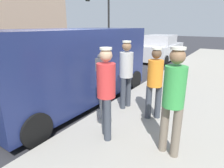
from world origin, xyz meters
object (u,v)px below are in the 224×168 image
(parking_meter_near, at_px, (100,76))
(pedestrian_in_red, at_px, (106,88))
(pedestrian_in_gray, at_px, (126,71))
(pedestrian_in_green, at_px, (174,96))
(traffic_light_corner, at_px, (100,9))
(parked_sedan_ahead, at_px, (161,49))
(pedestrian_in_orange, at_px, (155,80))
(parked_van, at_px, (74,64))

(parking_meter_near, xyz_separation_m, pedestrian_in_red, (0.53, -0.55, -0.03))
(pedestrian_in_red, distance_m, pedestrian_in_gray, 1.49)
(pedestrian_in_green, relative_size, traffic_light_corner, 0.35)
(pedestrian_in_gray, relative_size, parked_sedan_ahead, 0.39)
(pedestrian_in_red, distance_m, parked_sedan_ahead, 9.93)
(pedestrian_in_red, bearing_deg, pedestrian_in_orange, 69.71)
(parking_meter_near, bearing_deg, pedestrian_in_orange, 35.25)
(pedestrian_in_orange, bearing_deg, parked_sedan_ahead, 108.00)
(parked_van, distance_m, traffic_light_corner, 12.07)
(pedestrian_in_green, distance_m, traffic_light_corner, 14.83)
(pedestrian_in_gray, bearing_deg, parking_meter_near, -99.87)
(parked_sedan_ahead, bearing_deg, pedestrian_in_orange, -72.00)
(parked_van, bearing_deg, pedestrian_in_orange, -0.98)
(parked_sedan_ahead, bearing_deg, traffic_light_corner, 164.56)
(parked_sedan_ahead, bearing_deg, parked_van, -88.35)
(pedestrian_in_gray, bearing_deg, pedestrian_in_red, -75.51)
(parked_van, bearing_deg, pedestrian_in_gray, 5.13)
(pedestrian_in_gray, relative_size, traffic_light_corner, 0.33)
(pedestrian_in_orange, relative_size, pedestrian_in_red, 0.95)
(pedestrian_in_green, distance_m, pedestrian_in_red, 1.18)
(parking_meter_near, xyz_separation_m, pedestrian_in_green, (1.70, -0.39, 0.01))
(pedestrian_in_green, bearing_deg, pedestrian_in_red, -172.29)
(pedestrian_in_orange, height_order, traffic_light_corner, traffic_light_corner)
(pedestrian_in_red, xyz_separation_m, parked_van, (-2.03, 1.29, 0.01))
(parked_van, height_order, parked_sedan_ahead, parked_van)
(pedestrian_in_orange, xyz_separation_m, traffic_light_corner, (-8.78, 10.08, 2.43))
(pedestrian_in_red, bearing_deg, traffic_light_corner, 126.28)
(pedestrian_in_green, height_order, parked_van, parked_van)
(traffic_light_corner, bearing_deg, pedestrian_in_red, -53.72)
(pedestrian_in_orange, distance_m, parked_van, 2.49)
(parking_meter_near, distance_m, parked_sedan_ahead, 9.28)
(traffic_light_corner, bearing_deg, parked_sedan_ahead, -15.44)
(parking_meter_near, height_order, parked_sedan_ahead, parking_meter_near)
(pedestrian_in_orange, relative_size, parked_sedan_ahead, 0.37)
(pedestrian_in_orange, height_order, pedestrian_in_gray, pedestrian_in_gray)
(pedestrian_in_green, xyz_separation_m, parked_sedan_ahead, (-3.44, 9.50, -0.44))
(pedestrian_in_green, xyz_separation_m, pedestrian_in_red, (-1.17, -0.16, -0.04))
(pedestrian_in_green, bearing_deg, parking_meter_near, 166.99)
(parking_meter_near, relative_size, parked_van, 0.29)
(pedestrian_in_gray, xyz_separation_m, parked_sedan_ahead, (-1.90, 8.21, -0.40))
(pedestrian_in_green, height_order, pedestrian_in_gray, pedestrian_in_green)
(pedestrian_in_red, bearing_deg, parked_van, 147.48)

